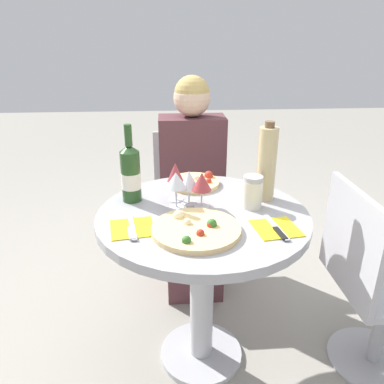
{
  "coord_description": "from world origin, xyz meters",
  "views": [
    {
      "loc": [
        -0.13,
        -1.29,
        1.36
      ],
      "look_at": [
        -0.04,
        -0.03,
        0.83
      ],
      "focal_mm": 35.0,
      "sensor_mm": 36.0,
      "label": 1
    }
  ],
  "objects_px": {
    "pizza_large": "(196,229)",
    "chair_empty_side": "(375,287)",
    "seated_diner": "(193,197)",
    "chair_behind_diner": "(191,207)",
    "tall_carafe": "(267,164)",
    "dining_table": "(202,247)",
    "wine_bottle": "(131,173)"
  },
  "relations": [
    {
      "from": "pizza_large",
      "to": "tall_carafe",
      "type": "height_order",
      "value": "tall_carafe"
    },
    {
      "from": "seated_diner",
      "to": "wine_bottle",
      "type": "relative_size",
      "value": 3.72
    },
    {
      "from": "chair_behind_diner",
      "to": "tall_carafe",
      "type": "bearing_deg",
      "value": 112.78
    },
    {
      "from": "chair_behind_diner",
      "to": "seated_diner",
      "type": "height_order",
      "value": "seated_diner"
    },
    {
      "from": "seated_diner",
      "to": "tall_carafe",
      "type": "relative_size",
      "value": 3.62
    },
    {
      "from": "chair_empty_side",
      "to": "wine_bottle",
      "type": "height_order",
      "value": "wine_bottle"
    },
    {
      "from": "dining_table",
      "to": "chair_behind_diner",
      "type": "bearing_deg",
      "value": 89.54
    },
    {
      "from": "chair_behind_diner",
      "to": "dining_table",
      "type": "bearing_deg",
      "value": 89.54
    },
    {
      "from": "wine_bottle",
      "to": "chair_behind_diner",
      "type": "bearing_deg",
      "value": 64.61
    },
    {
      "from": "seated_diner",
      "to": "pizza_large",
      "type": "height_order",
      "value": "seated_diner"
    },
    {
      "from": "chair_empty_side",
      "to": "tall_carafe",
      "type": "relative_size",
      "value": 2.58
    },
    {
      "from": "chair_behind_diner",
      "to": "pizza_large",
      "type": "relative_size",
      "value": 2.69
    },
    {
      "from": "dining_table",
      "to": "pizza_large",
      "type": "xyz_separation_m",
      "value": [
        -0.04,
        -0.15,
        0.17
      ]
    },
    {
      "from": "seated_diner",
      "to": "tall_carafe",
      "type": "height_order",
      "value": "seated_diner"
    },
    {
      "from": "pizza_large",
      "to": "wine_bottle",
      "type": "relative_size",
      "value": 0.98
    },
    {
      "from": "seated_diner",
      "to": "tall_carafe",
      "type": "xyz_separation_m",
      "value": [
        0.26,
        -0.49,
        0.35
      ]
    },
    {
      "from": "dining_table",
      "to": "seated_diner",
      "type": "relative_size",
      "value": 0.7
    },
    {
      "from": "chair_behind_diner",
      "to": "tall_carafe",
      "type": "xyz_separation_m",
      "value": [
        0.26,
        -0.62,
        0.47
      ]
    },
    {
      "from": "dining_table",
      "to": "pizza_large",
      "type": "bearing_deg",
      "value": -104.2
    },
    {
      "from": "wine_bottle",
      "to": "tall_carafe",
      "type": "relative_size",
      "value": 0.97
    },
    {
      "from": "pizza_large",
      "to": "chair_empty_side",
      "type": "bearing_deg",
      "value": 5.1
    },
    {
      "from": "seated_diner",
      "to": "chair_behind_diner",
      "type": "bearing_deg",
      "value": -90.0
    },
    {
      "from": "dining_table",
      "to": "tall_carafe",
      "type": "bearing_deg",
      "value": 22.66
    },
    {
      "from": "chair_empty_side",
      "to": "tall_carafe",
      "type": "bearing_deg",
      "value": -114.46
    },
    {
      "from": "chair_empty_side",
      "to": "pizza_large",
      "type": "bearing_deg",
      "value": -84.9
    },
    {
      "from": "chair_behind_diner",
      "to": "seated_diner",
      "type": "distance_m",
      "value": 0.18
    },
    {
      "from": "dining_table",
      "to": "chair_behind_diner",
      "type": "height_order",
      "value": "chair_behind_diner"
    },
    {
      "from": "dining_table",
      "to": "wine_bottle",
      "type": "relative_size",
      "value": 2.59
    },
    {
      "from": "dining_table",
      "to": "wine_bottle",
      "type": "xyz_separation_m",
      "value": [
        -0.28,
        0.13,
        0.27
      ]
    },
    {
      "from": "chair_empty_side",
      "to": "chair_behind_diner",
      "type": "bearing_deg",
      "value": -139.59
    },
    {
      "from": "wine_bottle",
      "to": "pizza_large",
      "type": "bearing_deg",
      "value": -50.27
    },
    {
      "from": "dining_table",
      "to": "chair_empty_side",
      "type": "relative_size",
      "value": 0.98
    }
  ]
}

